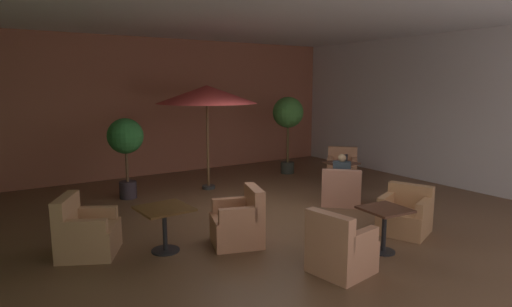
# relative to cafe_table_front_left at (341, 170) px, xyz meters

# --- Properties ---
(ground_plane) EXTENTS (10.45, 9.92, 0.02)m
(ground_plane) POSITION_rel_cafe_table_front_left_xyz_m (-2.53, -0.66, -0.52)
(ground_plane) COLOR brown
(wall_back_brick) EXTENTS (10.45, 0.08, 3.80)m
(wall_back_brick) POSITION_rel_cafe_table_front_left_xyz_m (-2.53, 4.27, 1.39)
(wall_back_brick) COLOR #A96048
(wall_back_brick) RESTS_ON ground_plane
(wall_right_plain) EXTENTS (0.08, 9.92, 3.80)m
(wall_right_plain) POSITION_rel_cafe_table_front_left_xyz_m (2.65, -0.66, 1.39)
(wall_right_plain) COLOR silver
(wall_right_plain) RESTS_ON ground_plane
(ceiling_slab) EXTENTS (10.45, 9.92, 0.06)m
(ceiling_slab) POSITION_rel_cafe_table_front_left_xyz_m (-2.53, -0.66, 3.32)
(ceiling_slab) COLOR silver
(ceiling_slab) RESTS_ON wall_back_brick
(cafe_table_front_left) EXTENTS (0.66, 0.66, 0.69)m
(cafe_table_front_left) POSITION_rel_cafe_table_front_left_xyz_m (0.00, 0.00, 0.00)
(cafe_table_front_left) COLOR black
(cafe_table_front_left) RESTS_ON ground_plane
(armchair_front_left_north) EXTENTS (1.10, 1.10, 0.86)m
(armchair_front_left_north) POSITION_rel_cafe_table_front_left_xyz_m (0.83, 0.83, -0.20)
(armchair_front_left_north) COLOR tan
(armchair_front_left_north) RESTS_ON ground_plane
(armchair_front_left_east) EXTENTS (1.10, 1.10, 0.80)m
(armchair_front_left_east) POSITION_rel_cafe_table_front_left_xyz_m (-0.81, -0.84, -0.20)
(armchair_front_left_east) COLOR tan
(armchair_front_left_east) RESTS_ON ground_plane
(cafe_table_front_right) EXTENTS (0.69, 0.69, 0.69)m
(cafe_table_front_right) POSITION_rel_cafe_table_front_left_xyz_m (-2.13, -3.13, 0.01)
(cafe_table_front_right) COLOR black
(cafe_table_front_right) RESTS_ON ground_plane
(armchair_front_right_north) EXTENTS (0.83, 0.82, 0.89)m
(armchair_front_right_north) POSITION_rel_cafe_table_front_left_xyz_m (-3.19, -3.30, -0.18)
(armchair_front_right_north) COLOR tan
(armchair_front_right_north) RESTS_ON ground_plane
(armchair_front_right_east) EXTENTS (1.00, 0.99, 0.80)m
(armchair_front_right_east) POSITION_rel_cafe_table_front_left_xyz_m (-1.12, -2.73, -0.21)
(armchair_front_right_east) COLOR tan
(armchair_front_right_east) RESTS_ON ground_plane
(cafe_table_mid_center) EXTENTS (0.79, 0.79, 0.69)m
(cafe_table_mid_center) POSITION_rel_cafe_table_front_left_xyz_m (-4.92, -1.30, 0.02)
(cafe_table_mid_center) COLOR black
(cafe_table_mid_center) RESTS_ON ground_plane
(armchair_mid_center_north) EXTENTS (0.94, 0.92, 0.92)m
(armchair_mid_center_north) POSITION_rel_cafe_table_front_left_xyz_m (-3.81, -1.65, -0.17)
(armchair_mid_center_north) COLOR tan
(armchair_mid_center_north) RESTS_ON ground_plane
(armchair_mid_center_east) EXTENTS (1.06, 1.07, 0.91)m
(armchair_mid_center_east) POSITION_rel_cafe_table_front_left_xyz_m (-5.96, -0.78, -0.18)
(armchair_mid_center_east) COLOR #AE7E55
(armchair_mid_center_east) RESTS_ON ground_plane
(patio_umbrella_tall_red) EXTENTS (2.40, 2.40, 2.51)m
(patio_umbrella_tall_red) POSITION_rel_cafe_table_front_left_xyz_m (-2.59, 1.91, 1.78)
(patio_umbrella_tall_red) COLOR #2D2D2D
(patio_umbrella_tall_red) RESTS_ON ground_plane
(potted_tree_left_corner) EXTENTS (0.79, 0.79, 1.80)m
(potted_tree_left_corner) POSITION_rel_cafe_table_front_left_xyz_m (-4.51, 2.10, 0.78)
(potted_tree_left_corner) COLOR #352B33
(potted_tree_left_corner) RESTS_ON ground_plane
(potted_tree_mid_left) EXTENTS (0.87, 0.87, 2.19)m
(potted_tree_mid_left) POSITION_rel_cafe_table_front_left_xyz_m (0.14, 2.34, 1.13)
(potted_tree_mid_left) COLOR #30342D
(potted_tree_mid_left) RESTS_ON ground_plane
(patron_blue_shirt) EXTENTS (0.43, 0.42, 0.65)m
(patron_blue_shirt) POSITION_rel_cafe_table_front_left_xyz_m (-0.78, -0.81, 0.20)
(patron_blue_shirt) COLOR #2F3A42
(patron_blue_shirt) RESTS_ON ground_plane
(iced_drink_cup) EXTENTS (0.08, 0.08, 0.11)m
(iced_drink_cup) POSITION_rel_cafe_table_front_left_xyz_m (0.03, -0.02, 0.24)
(iced_drink_cup) COLOR white
(iced_drink_cup) RESTS_ON cafe_table_front_left
(open_laptop) EXTENTS (0.35, 0.28, 0.20)m
(open_laptop) POSITION_rel_cafe_table_front_left_xyz_m (-0.04, -0.04, 0.24)
(open_laptop) COLOR #9EA0A5
(open_laptop) RESTS_ON cafe_table_front_left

